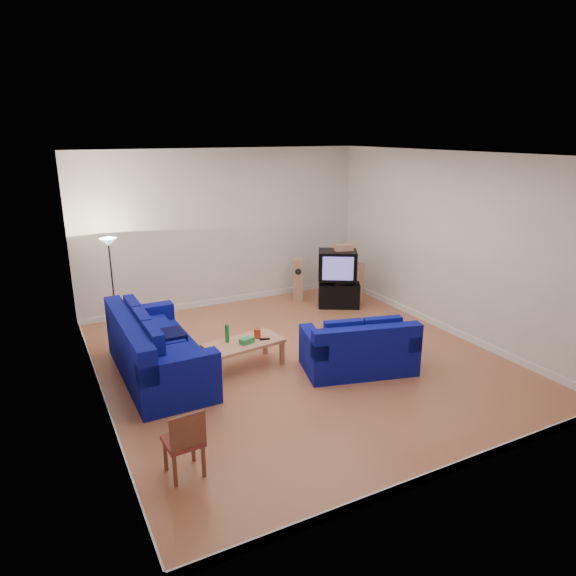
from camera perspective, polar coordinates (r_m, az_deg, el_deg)
name	(u,v)px	position (r m, az deg, el deg)	size (l,w,h in m)	color
room	(300,267)	(7.77, 1.35, 2.36)	(6.01, 6.51, 3.21)	brown
sofa_three_seat	(154,354)	(7.90, -14.65, -7.10)	(1.10, 2.49, 0.96)	#0D0F57
sofa_loveseat	(359,352)	(7.91, 7.93, -7.01)	(1.82, 1.30, 0.82)	#0D0F57
coffee_table	(244,345)	(7.93, -4.95, -6.32)	(1.25, 0.75, 0.43)	tan
bottle	(227,333)	(7.87, -6.78, -5.04)	(0.07, 0.07, 0.28)	#197233
tissue_box	(247,341)	(7.83, -4.61, -5.84)	(0.21, 0.12, 0.09)	green
red_canister	(257,333)	(8.01, -3.43, -5.05)	(0.11, 0.11, 0.15)	red
remote	(265,339)	(7.96, -2.61, -5.68)	(0.16, 0.05, 0.02)	black
tv_stand	(339,295)	(10.72, 5.67, -0.73)	(0.84, 0.47, 0.51)	black
av_receiver	(340,281)	(10.58, 5.83, 0.73)	(0.38, 0.31, 0.09)	black
television	(337,265)	(10.51, 5.52, 2.56)	(0.95, 0.88, 0.59)	black
centre_speaker	(344,248)	(10.45, 6.23, 4.49)	(0.37, 0.15, 0.13)	tan
speaker_left	(298,280)	(11.00, 1.14, 0.93)	(0.32, 0.34, 0.92)	tan
speaker_right	(356,283)	(10.95, 7.61, 0.54)	(0.30, 0.25, 0.86)	tan
floor_lamp	(110,255)	(9.45, -19.21, 3.44)	(0.30, 0.30, 1.75)	black
dining_chair	(185,440)	(5.66, -11.39, -16.20)	(0.40, 0.40, 0.80)	brown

